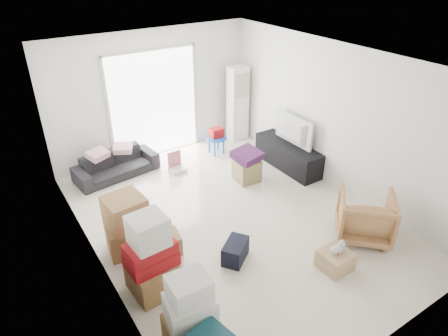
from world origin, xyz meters
name	(u,v)px	position (x,y,z in m)	size (l,w,h in m)	color
room_shell	(233,148)	(0.00, 0.00, 1.35)	(4.98, 6.48, 3.18)	silver
sliding_door	(154,100)	(0.00, 2.98, 1.24)	(2.10, 0.04, 2.33)	white
ac_tower	(238,104)	(1.95, 2.65, 0.88)	(0.45, 0.30, 1.75)	white
tv_console	(288,155)	(2.00, 0.87, 0.27)	(0.48, 1.61, 0.54)	black
television	(289,141)	(2.00, 0.87, 0.60)	(1.03, 0.59, 0.14)	black
sofa	(116,161)	(-1.14, 2.50, 0.33)	(1.67, 0.49, 0.65)	black
pillow_left	(97,148)	(-1.47, 2.49, 0.71)	(0.38, 0.30, 0.12)	#CA949E
pillow_right	(122,142)	(-0.96, 2.49, 0.71)	(0.32, 0.26, 0.11)	#CA949E
armchair	(366,214)	(1.49, -1.54, 0.42)	(0.82, 0.77, 0.84)	#A37748
box_stack_a	(191,317)	(-1.80, -1.80, 0.47)	(0.62, 0.53, 1.05)	#997145
box_stack_b	(151,260)	(-1.80, -0.75, 0.52)	(0.67, 0.63, 1.20)	#997145
box_stack_c	(127,225)	(-1.77, 0.20, 0.46)	(0.69, 0.60, 0.94)	#997145
loose_box	(167,243)	(-1.32, -0.17, 0.16)	(0.39, 0.39, 0.32)	#997145
duffel_bag	(235,251)	(-0.54, -0.87, 0.15)	(0.48, 0.29, 0.31)	black
ottoman	(247,170)	(0.96, 0.91, 0.22)	(0.45, 0.45, 0.45)	#8E7D52
blanket	(247,157)	(0.96, 0.91, 0.52)	(0.49, 0.49, 0.14)	#4F2256
kids_table	(216,136)	(1.09, 2.23, 0.43)	(0.47, 0.47, 0.60)	blue
toy_walker	(176,166)	(-0.04, 2.01, 0.12)	(0.32, 0.29, 0.42)	silver
wood_crate	(335,260)	(0.56, -1.81, 0.14)	(0.42, 0.42, 0.28)	tan
plush_bunny	(338,248)	(0.60, -1.81, 0.35)	(0.29, 0.16, 0.14)	#B2ADA8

